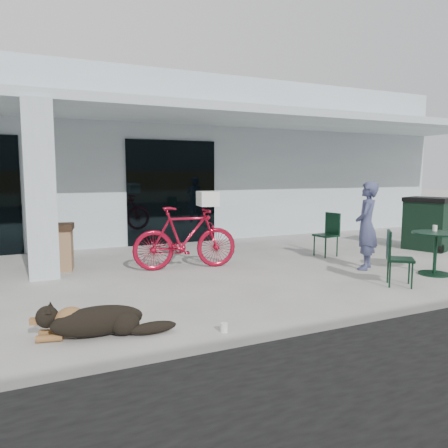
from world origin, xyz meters
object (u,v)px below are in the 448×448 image
person (366,226)px  trash_receptacle (59,247)px  bicycle (185,238)px  wheeled_bin (428,224)px  cafe_table_far (435,254)px  dog (98,319)px  cafe_chair_far_a (400,259)px  cafe_chair_far_b (326,235)px

person → trash_receptacle: 5.90m
bicycle → wheeled_bin: size_ratio=1.60×
cafe_table_far → person: 1.30m
dog → trash_receptacle: (-0.10, 3.80, 0.25)m
trash_receptacle → cafe_chair_far_a: bearing=-36.0°
dog → cafe_chair_far_b: bearing=40.1°
bicycle → cafe_chair_far_a: bearing=-126.5°
dog → cafe_table_far: 6.12m
dog → cafe_table_far: cafe_table_far is taller
cafe_table_far → trash_receptacle: trash_receptacle is taller
bicycle → dog: size_ratio=1.70×
cafe_chair_far_b → person: 1.45m
dog → cafe_table_far: bearing=17.5°
bicycle → trash_receptacle: bearing=76.1°
dog → trash_receptacle: size_ratio=1.33×
bicycle → cafe_table_far: 4.65m
trash_receptacle → bicycle: bearing=-22.0°
cafe_chair_far_a → trash_receptacle: bearing=94.4°
person → cafe_table_far: bearing=92.7°
bicycle → trash_receptacle: bicycle is taller
person → trash_receptacle: person is taller
bicycle → cafe_chair_far_b: bicycle is taller
cafe_chair_far_a → cafe_chair_far_b: (0.54, 2.62, 0.03)m
cafe_table_far → cafe_chair_far_a: size_ratio=0.91×
cafe_chair_far_a → bicycle: bearing=85.8°
trash_receptacle → cafe_table_far: bearing=-28.0°
dog → wheeled_bin: size_ratio=0.94×
cafe_table_far → cafe_chair_far_b: (-0.67, 2.30, 0.09)m
dog → bicycle: bearing=66.6°
dog → trash_receptacle: bearing=104.4°
person → wheeled_bin: bearing=160.0°
wheeled_bin → trash_receptacle: bearing=151.9°
bicycle → person: person is taller
person → wheeled_bin: person is taller
cafe_chair_far_b → person: person is taller
cafe_chair_far_b → trash_receptacle: size_ratio=1.08×
bicycle → cafe_chair_far_a: size_ratio=2.21×
dog → wheeled_bin: (8.20, 2.44, 0.44)m
cafe_table_far → person: person is taller
bicycle → cafe_chair_far_a: bicycle is taller
bicycle → trash_receptacle: 2.40m
dog → person: person is taller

